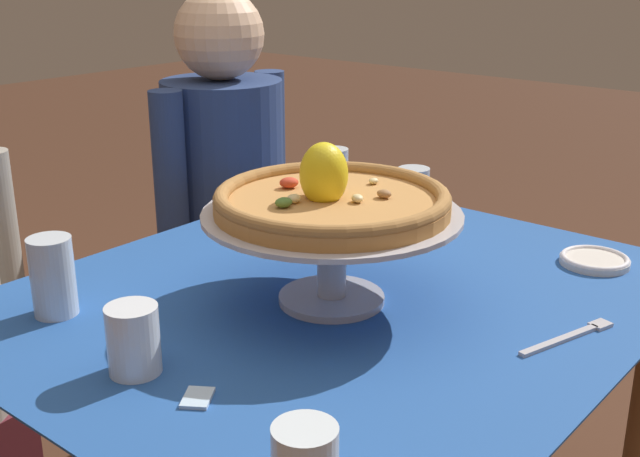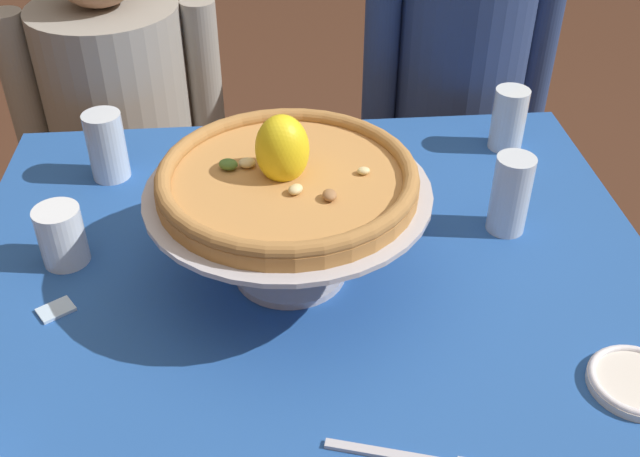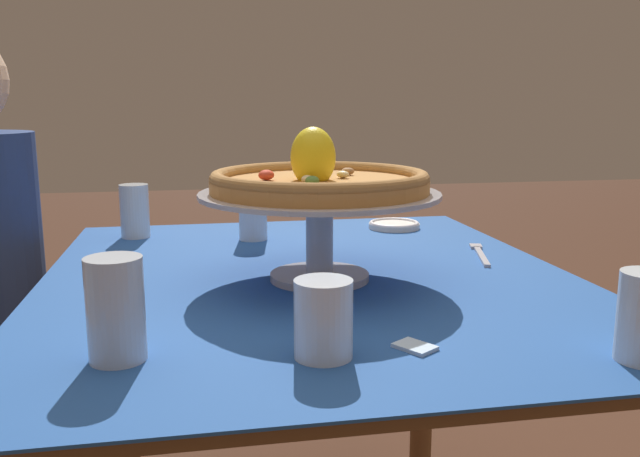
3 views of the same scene
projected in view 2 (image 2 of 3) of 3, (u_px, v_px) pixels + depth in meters
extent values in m
cylinder|color=brown|center=(92.00, 300.00, 1.69)|extent=(0.06, 0.06, 0.72)
cylinder|color=brown|center=(499.00, 277.00, 1.76)|extent=(0.06, 0.06, 0.72)
cube|color=brown|center=(311.00, 274.00, 1.19)|extent=(1.07, 0.91, 0.02)
cube|color=#23519E|center=(311.00, 267.00, 1.18)|extent=(1.11, 0.95, 0.00)
cylinder|color=#B7B7C1|center=(290.00, 269.00, 1.16)|extent=(0.17, 0.17, 0.01)
cylinder|color=#B7B7C1|center=(289.00, 232.00, 1.12)|extent=(0.05, 0.05, 0.14)
cylinder|color=#B7B7C1|center=(288.00, 192.00, 1.07)|extent=(0.42, 0.42, 0.01)
cylinder|color=#BC8447|center=(288.00, 183.00, 1.07)|extent=(0.38, 0.38, 0.02)
torus|color=#A6743E|center=(287.00, 174.00, 1.06)|extent=(0.38, 0.38, 0.02)
ellipsoid|color=#996B42|center=(330.00, 195.00, 1.01)|extent=(0.02, 0.02, 0.01)
ellipsoid|color=beige|center=(296.00, 189.00, 1.02)|extent=(0.03, 0.03, 0.01)
ellipsoid|color=#4C7533|center=(228.00, 164.00, 1.07)|extent=(0.03, 0.03, 0.02)
ellipsoid|color=beige|center=(285.00, 171.00, 1.06)|extent=(0.03, 0.03, 0.01)
ellipsoid|color=#C63D28|center=(285.00, 139.00, 1.13)|extent=(0.04, 0.04, 0.02)
ellipsoid|color=beige|center=(247.00, 163.00, 1.08)|extent=(0.02, 0.02, 0.01)
ellipsoid|color=beige|center=(363.00, 171.00, 1.06)|extent=(0.02, 0.01, 0.01)
ellipsoid|color=#C63D28|center=(296.00, 170.00, 1.06)|extent=(0.02, 0.02, 0.01)
ellipsoid|color=yellow|center=(282.00, 149.00, 1.05)|extent=(0.08, 0.08, 0.10)
cylinder|color=silver|center=(107.00, 146.00, 1.35)|extent=(0.07, 0.07, 0.13)
cylinder|color=silver|center=(110.00, 165.00, 1.38)|extent=(0.06, 0.06, 0.05)
cylinder|color=silver|center=(511.00, 194.00, 1.22)|extent=(0.06, 0.06, 0.14)
cylinder|color=silver|center=(508.00, 206.00, 1.23)|extent=(0.06, 0.06, 0.09)
cylinder|color=silver|center=(509.00, 119.00, 1.44)|extent=(0.07, 0.07, 0.12)
cylinder|color=silver|center=(507.00, 129.00, 1.45)|extent=(0.06, 0.06, 0.08)
cylinder|color=white|center=(62.00, 236.00, 1.16)|extent=(0.07, 0.07, 0.10)
cylinder|color=silver|center=(65.00, 248.00, 1.18)|extent=(0.06, 0.06, 0.05)
cylinder|color=silver|center=(636.00, 383.00, 0.98)|extent=(0.13, 0.13, 0.01)
torus|color=white|center=(637.00, 380.00, 0.97)|extent=(0.12, 0.12, 0.01)
cube|color=#B7B7C1|center=(392.00, 455.00, 0.89)|extent=(0.16, 0.06, 0.01)
cube|color=silver|center=(56.00, 310.00, 1.09)|extent=(0.06, 0.06, 0.00)
cube|color=maroon|center=(146.00, 257.00, 2.05)|extent=(0.30, 0.34, 0.43)
cylinder|color=gray|center=(119.00, 107.00, 1.78)|extent=(0.36, 0.36, 0.49)
cylinder|color=gray|center=(25.00, 100.00, 1.73)|extent=(0.08, 0.08, 0.42)
cylinder|color=gray|center=(206.00, 87.00, 1.78)|extent=(0.08, 0.08, 0.42)
cube|color=#1E3833|center=(438.00, 243.00, 2.07)|extent=(0.30, 0.34, 0.46)
cylinder|color=navy|center=(458.00, 79.00, 1.78)|extent=(0.33, 0.33, 0.53)
cylinder|color=navy|center=(380.00, 69.00, 1.73)|extent=(0.08, 0.08, 0.45)
cylinder|color=navy|center=(538.00, 58.00, 1.78)|extent=(0.08, 0.08, 0.45)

